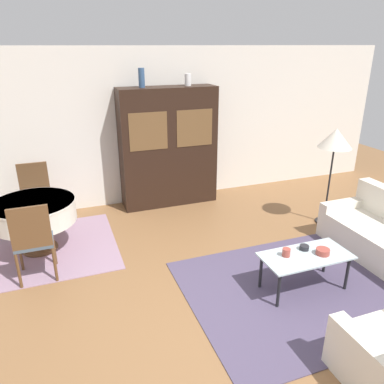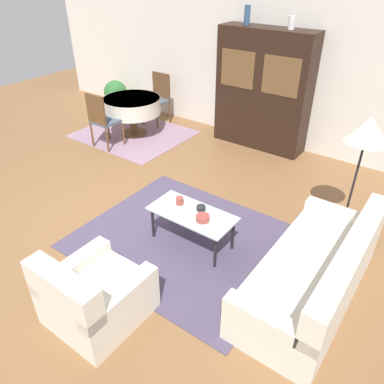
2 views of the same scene
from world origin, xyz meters
name	(u,v)px [view 1 (image 1 of 2)]	position (x,y,z in m)	size (l,w,h in m)	color
ground_plane	(221,327)	(0.00, 0.00, 0.00)	(14.00, 14.00, 0.00)	brown
wall_back	(137,128)	(0.00, 3.63, 1.35)	(10.00, 0.06, 2.70)	silver
area_rug	(295,290)	(1.08, 0.25, 0.01)	(2.54, 2.16, 0.01)	#4C425B
dining_rug	(41,250)	(-1.76, 2.29, 0.01)	(2.08, 1.78, 0.01)	gray
coffee_table	(306,259)	(1.18, 0.26, 0.41)	(1.05, 0.50, 0.45)	black
display_cabinet	(168,147)	(0.48, 3.34, 1.03)	(1.68, 0.48, 2.07)	black
dining_table	(34,212)	(-1.76, 2.32, 0.58)	(1.11, 1.11, 0.73)	brown
dining_chair_near	(33,238)	(-1.76, 1.54, 0.58)	(0.44, 0.44, 1.02)	brown
dining_chair_far	(35,192)	(-1.76, 3.10, 0.58)	(0.44, 0.44, 1.02)	brown
floor_lamp	(335,141)	(2.60, 1.65, 1.36)	(0.51, 0.51, 1.55)	black
cup	(286,252)	(0.95, 0.32, 0.51)	(0.09, 0.09, 0.10)	#9E4238
bowl	(323,252)	(1.37, 0.21, 0.49)	(0.16, 0.16, 0.07)	#9E4238
bowl_small	(304,248)	(1.23, 0.37, 0.49)	(0.11, 0.11, 0.05)	#232328
vase_tall	(142,78)	(0.06, 3.34, 2.22)	(0.10, 0.10, 0.30)	#33517A
vase_short	(188,80)	(0.84, 3.34, 2.16)	(0.11, 0.11, 0.20)	white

